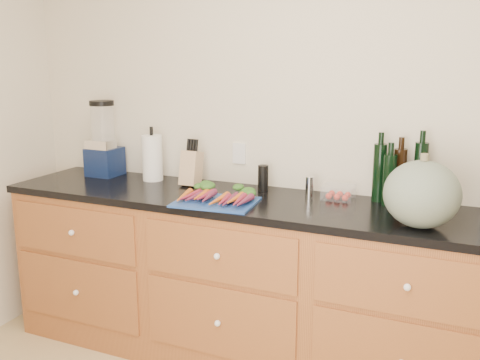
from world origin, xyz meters
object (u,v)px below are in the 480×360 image
at_px(carrots, 219,195).
at_px(knife_block, 191,168).
at_px(cutting_board, 216,202).
at_px(paper_towel, 152,158).
at_px(blender_appliance, 104,143).
at_px(tomato_box, 338,192).
at_px(squash, 422,194).

bearing_deg(carrots, knife_block, 139.29).
xyz_separation_m(carrots, knife_block, (-0.31, 0.26, 0.07)).
distance_m(cutting_board, carrots, 0.05).
relative_size(carrots, paper_towel, 1.38).
xyz_separation_m(blender_appliance, paper_towel, (0.35, 0.00, -0.07)).
distance_m(blender_appliance, paper_towel, 0.36).
bearing_deg(knife_block, cutting_board, -44.43).
bearing_deg(carrots, cutting_board, -90.00).
bearing_deg(cutting_board, knife_block, 135.57).
xyz_separation_m(knife_block, tomato_box, (0.86, 0.03, -0.06)).
distance_m(cutting_board, paper_towel, 0.68).
xyz_separation_m(cutting_board, knife_block, (-0.31, 0.30, 0.10)).
height_order(paper_towel, tomato_box, paper_towel).
distance_m(blender_appliance, knife_block, 0.64).
height_order(cutting_board, squash, squash).
xyz_separation_m(squash, knife_block, (-1.30, 0.29, -0.05)).
height_order(knife_block, tomato_box, knife_block).
distance_m(blender_appliance, tomato_box, 1.50).
distance_m(cutting_board, tomato_box, 0.65).
height_order(cutting_board, knife_block, knife_block).
distance_m(knife_block, tomato_box, 0.87).
bearing_deg(squash, knife_block, 167.55).
bearing_deg(tomato_box, blender_appliance, -179.52).
distance_m(squash, paper_towel, 1.61).
xyz_separation_m(cutting_board, blender_appliance, (-0.94, 0.32, 0.20)).
distance_m(cutting_board, squash, 1.01).
bearing_deg(blender_appliance, paper_towel, 0.42).
relative_size(squash, paper_towel, 1.20).
distance_m(paper_towel, knife_block, 0.28).
xyz_separation_m(carrots, paper_towel, (-0.58, 0.28, 0.10)).
bearing_deg(tomato_box, carrots, -152.28).
xyz_separation_m(cutting_board, carrots, (-0.00, 0.04, 0.03)).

